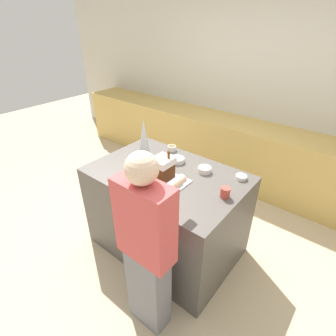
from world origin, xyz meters
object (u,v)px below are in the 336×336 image
(decorative_tree, at_px, (144,136))
(candy_bowl_near_tray_left, at_px, (145,159))
(candy_bowl_far_left, at_px, (172,148))
(gingerbread_house, at_px, (163,168))
(candy_bowl_front_corner, at_px, (204,169))
(person, at_px, (147,249))
(baking_tray, at_px, (163,178))
(mug, at_px, (225,192))
(candy_bowl_center_rear, at_px, (177,160))
(candy_bowl_near_tray_right, at_px, (241,177))

(decorative_tree, relative_size, candy_bowl_near_tray_left, 3.31)
(candy_bowl_far_left, bearing_deg, gingerbread_house, -59.63)
(candy_bowl_front_corner, bearing_deg, person, -81.81)
(baking_tray, bearing_deg, mug, 10.47)
(candy_bowl_center_rear, height_order, candy_bowl_near_tray_left, candy_bowl_center_rear)
(candy_bowl_far_left, distance_m, mug, 0.93)
(candy_bowl_center_rear, distance_m, candy_bowl_near_tray_right, 0.64)
(candy_bowl_near_tray_right, distance_m, mug, 0.33)
(decorative_tree, height_order, candy_bowl_near_tray_right, decorative_tree)
(baking_tray, xyz_separation_m, candy_bowl_near_tray_right, (0.54, 0.43, 0.02))
(candy_bowl_center_rear, bearing_deg, candy_bowl_front_corner, 1.14)
(decorative_tree, distance_m, candy_bowl_front_corner, 0.73)
(gingerbread_house, distance_m, person, 0.74)
(gingerbread_house, bearing_deg, decorative_tree, 150.06)
(decorative_tree, distance_m, mug, 1.07)
(candy_bowl_near_tray_left, relative_size, mug, 1.26)
(candy_bowl_front_corner, distance_m, mug, 0.40)
(decorative_tree, relative_size, person, 0.23)
(gingerbread_house, distance_m, candy_bowl_near_tray_left, 0.38)
(candy_bowl_center_rear, relative_size, candy_bowl_near_tray_right, 1.41)
(candy_bowl_near_tray_right, height_order, mug, mug)
(candy_bowl_near_tray_left, bearing_deg, decorative_tree, 134.95)
(decorative_tree, relative_size, candy_bowl_far_left, 4.01)
(gingerbread_house, height_order, candy_bowl_far_left, gingerbread_house)
(decorative_tree, bearing_deg, baking_tray, -29.98)
(candy_bowl_near_tray_left, height_order, mug, mug)
(candy_bowl_near_tray_left, distance_m, mug, 0.90)
(candy_bowl_far_left, bearing_deg, person, -59.44)
(candy_bowl_near_tray_right, bearing_deg, person, -99.96)
(candy_bowl_center_rear, distance_m, person, 1.04)
(decorative_tree, height_order, candy_bowl_front_corner, decorative_tree)
(candy_bowl_center_rear, height_order, mug, mug)
(candy_bowl_front_corner, xyz_separation_m, candy_bowl_center_rear, (-0.31, -0.01, -0.00))
(gingerbread_house, height_order, candy_bowl_near_tray_right, gingerbread_house)
(candy_bowl_front_corner, distance_m, candy_bowl_far_left, 0.54)
(gingerbread_house, relative_size, candy_bowl_far_left, 2.96)
(candy_bowl_front_corner, bearing_deg, candy_bowl_near_tray_right, 18.32)
(candy_bowl_near_tray_right, bearing_deg, candy_bowl_near_tray_left, -161.43)
(candy_bowl_front_corner, relative_size, candy_bowl_far_left, 1.36)
(mug, bearing_deg, candy_bowl_front_corner, 146.03)
(candy_bowl_center_rear, relative_size, candy_bowl_near_tray_left, 1.26)
(candy_bowl_near_tray_left, relative_size, candy_bowl_near_tray_right, 1.12)
(candy_bowl_front_corner, xyz_separation_m, candy_bowl_near_tray_right, (0.32, 0.10, -0.01))
(decorative_tree, distance_m, candy_bowl_near_tray_right, 1.06)
(mug, height_order, person, person)
(decorative_tree, relative_size, mug, 4.17)
(decorative_tree, bearing_deg, candy_bowl_far_left, 44.60)
(gingerbread_house, relative_size, decorative_tree, 0.74)
(gingerbread_house, xyz_separation_m, mug, (0.56, 0.10, -0.07))
(baking_tray, relative_size, gingerbread_house, 1.75)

